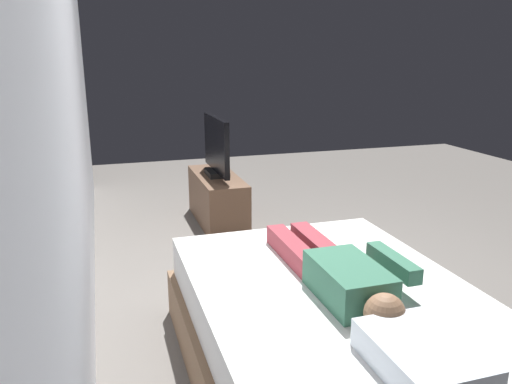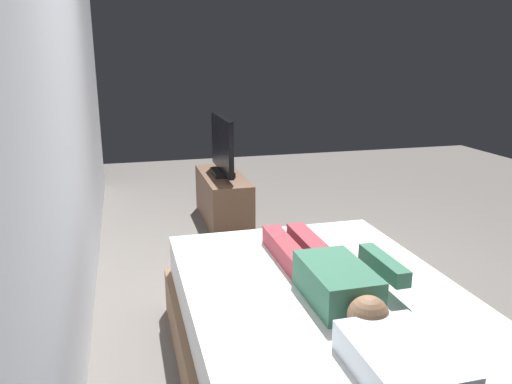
% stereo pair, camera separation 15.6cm
% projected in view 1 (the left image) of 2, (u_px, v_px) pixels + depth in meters
% --- Properties ---
extents(ground_plane, '(10.00, 10.00, 0.00)m').
position_uv_depth(ground_plane, '(306.00, 292.00, 3.70)').
color(ground_plane, slate).
extents(back_wall, '(6.40, 0.10, 2.80)m').
position_uv_depth(back_wall, '(68.00, 100.00, 3.25)').
color(back_wall, silver).
rests_on(back_wall, ground).
extents(bed, '(2.05, 1.46, 0.54)m').
position_uv_depth(bed, '(335.00, 338.00, 2.62)').
color(bed, brown).
rests_on(bed, ground).
extents(pillow, '(0.48, 0.34, 0.12)m').
position_uv_depth(pillow, '(422.00, 357.00, 1.88)').
color(pillow, white).
rests_on(pillow, bed).
extents(person, '(1.26, 0.46, 0.18)m').
position_uv_depth(person, '(339.00, 272.00, 2.56)').
color(person, '#387056').
rests_on(person, bed).
extents(remote, '(0.15, 0.04, 0.02)m').
position_uv_depth(remote, '(392.00, 264.00, 2.84)').
color(remote, black).
rests_on(remote, bed).
extents(tv_stand, '(1.10, 0.40, 0.50)m').
position_uv_depth(tv_stand, '(217.00, 199.00, 5.16)').
color(tv_stand, brown).
rests_on(tv_stand, ground).
extents(tv, '(0.88, 0.20, 0.59)m').
position_uv_depth(tv, '(216.00, 148.00, 5.02)').
color(tv, black).
rests_on(tv, tv_stand).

